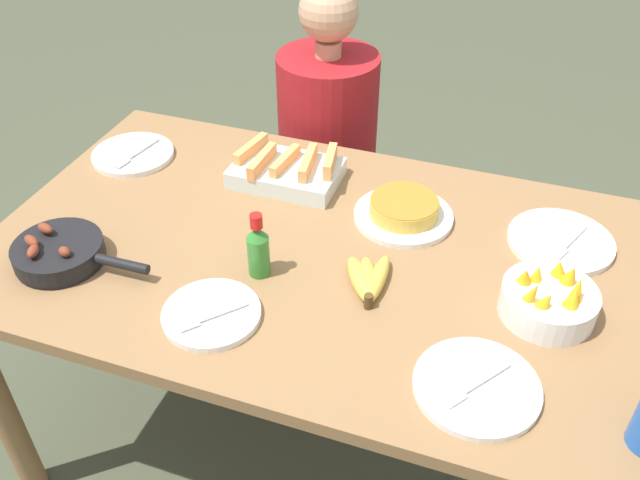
{
  "coord_description": "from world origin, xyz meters",
  "views": [
    {
      "loc": [
        0.42,
        -1.2,
        1.82
      ],
      "look_at": [
        0.0,
        0.0,
        0.8
      ],
      "focal_mm": 38.0,
      "sensor_mm": 36.0,
      "label": 1
    }
  ],
  "objects_px": {
    "empty_plate_far_left": "(212,314)",
    "hot_sauce_bottle": "(258,248)",
    "frittata_plate_center": "(404,211)",
    "melon_tray": "(287,171)",
    "empty_plate_near_front": "(477,387)",
    "empty_plate_far_right": "(133,154)",
    "person_figure": "(327,181)",
    "banana_bunch": "(368,280)",
    "empty_plate_mid_edge": "(561,241)",
    "fruit_bowl_mango": "(549,299)",
    "skillet": "(60,253)"
  },
  "relations": [
    {
      "from": "banana_bunch",
      "to": "melon_tray",
      "type": "xyz_separation_m",
      "value": [
        -0.33,
        0.34,
        0.01
      ]
    },
    {
      "from": "banana_bunch",
      "to": "frittata_plate_center",
      "type": "height_order",
      "value": "frittata_plate_center"
    },
    {
      "from": "empty_plate_far_right",
      "to": "person_figure",
      "type": "relative_size",
      "value": 0.2
    },
    {
      "from": "empty_plate_near_front",
      "to": "empty_plate_far_right",
      "type": "relative_size",
      "value": 1.05
    },
    {
      "from": "frittata_plate_center",
      "to": "melon_tray",
      "type": "bearing_deg",
      "value": 169.26
    },
    {
      "from": "empty_plate_far_right",
      "to": "hot_sauce_bottle",
      "type": "bearing_deg",
      "value": -32.29
    },
    {
      "from": "frittata_plate_center",
      "to": "empty_plate_near_front",
      "type": "height_order",
      "value": "frittata_plate_center"
    },
    {
      "from": "frittata_plate_center",
      "to": "empty_plate_far_right",
      "type": "distance_m",
      "value": 0.82
    },
    {
      "from": "frittata_plate_center",
      "to": "fruit_bowl_mango",
      "type": "relative_size",
      "value": 1.24
    },
    {
      "from": "empty_plate_far_right",
      "to": "person_figure",
      "type": "bearing_deg",
      "value": 46.85
    },
    {
      "from": "banana_bunch",
      "to": "empty_plate_far_left",
      "type": "height_order",
      "value": "banana_bunch"
    },
    {
      "from": "frittata_plate_center",
      "to": "empty_plate_far_right",
      "type": "bearing_deg",
      "value": 177.61
    },
    {
      "from": "empty_plate_near_front",
      "to": "person_figure",
      "type": "bearing_deg",
      "value": 122.81
    },
    {
      "from": "melon_tray",
      "to": "banana_bunch",
      "type": "bearing_deg",
      "value": -45.98
    },
    {
      "from": "empty_plate_near_front",
      "to": "melon_tray",
      "type": "bearing_deg",
      "value": 137.67
    },
    {
      "from": "empty_plate_far_left",
      "to": "hot_sauce_bottle",
      "type": "distance_m",
      "value": 0.18
    },
    {
      "from": "banana_bunch",
      "to": "empty_plate_mid_edge",
      "type": "xyz_separation_m",
      "value": [
        0.4,
        0.31,
        -0.01
      ]
    },
    {
      "from": "banana_bunch",
      "to": "hot_sauce_bottle",
      "type": "xyz_separation_m",
      "value": [
        -0.25,
        -0.04,
        0.05
      ]
    },
    {
      "from": "hot_sauce_bottle",
      "to": "empty_plate_near_front",
      "type": "bearing_deg",
      "value": -18.49
    },
    {
      "from": "banana_bunch",
      "to": "empty_plate_near_front",
      "type": "bearing_deg",
      "value": -37.39
    },
    {
      "from": "banana_bunch",
      "to": "empty_plate_far_right",
      "type": "height_order",
      "value": "banana_bunch"
    },
    {
      "from": "hot_sauce_bottle",
      "to": "banana_bunch",
      "type": "bearing_deg",
      "value": 8.4
    },
    {
      "from": "empty_plate_near_front",
      "to": "fruit_bowl_mango",
      "type": "height_order",
      "value": "fruit_bowl_mango"
    },
    {
      "from": "empty_plate_far_right",
      "to": "fruit_bowl_mango",
      "type": "height_order",
      "value": "fruit_bowl_mango"
    },
    {
      "from": "skillet",
      "to": "empty_plate_mid_edge",
      "type": "xyz_separation_m",
      "value": [
        1.11,
        0.46,
        -0.02
      ]
    },
    {
      "from": "empty_plate_far_right",
      "to": "person_figure",
      "type": "distance_m",
      "value": 0.71
    },
    {
      "from": "skillet",
      "to": "empty_plate_mid_edge",
      "type": "height_order",
      "value": "skillet"
    },
    {
      "from": "melon_tray",
      "to": "frittata_plate_center",
      "type": "relative_size",
      "value": 1.14
    },
    {
      "from": "empty_plate_near_front",
      "to": "empty_plate_far_right",
      "type": "bearing_deg",
      "value": 154.08
    },
    {
      "from": "empty_plate_near_front",
      "to": "fruit_bowl_mango",
      "type": "xyz_separation_m",
      "value": [
        0.11,
        0.26,
        0.03
      ]
    },
    {
      "from": "banana_bunch",
      "to": "empty_plate_near_front",
      "type": "height_order",
      "value": "banana_bunch"
    },
    {
      "from": "frittata_plate_center",
      "to": "empty_plate_far_right",
      "type": "height_order",
      "value": "frittata_plate_center"
    },
    {
      "from": "melon_tray",
      "to": "hot_sauce_bottle",
      "type": "height_order",
      "value": "hot_sauce_bottle"
    },
    {
      "from": "person_figure",
      "to": "empty_plate_far_left",
      "type": "bearing_deg",
      "value": -85.91
    },
    {
      "from": "fruit_bowl_mango",
      "to": "empty_plate_far_right",
      "type": "bearing_deg",
      "value": 167.37
    },
    {
      "from": "empty_plate_mid_edge",
      "to": "person_figure",
      "type": "distance_m",
      "value": 0.95
    },
    {
      "from": "melon_tray",
      "to": "person_figure",
      "type": "xyz_separation_m",
      "value": [
        -0.03,
        0.44,
        -0.32
      ]
    },
    {
      "from": "skillet",
      "to": "empty_plate_mid_edge",
      "type": "distance_m",
      "value": 1.21
    },
    {
      "from": "melon_tray",
      "to": "person_figure",
      "type": "bearing_deg",
      "value": 93.89
    },
    {
      "from": "frittata_plate_center",
      "to": "person_figure",
      "type": "height_order",
      "value": "person_figure"
    },
    {
      "from": "person_figure",
      "to": "banana_bunch",
      "type": "bearing_deg",
      "value": -65.18
    },
    {
      "from": "empty_plate_far_right",
      "to": "empty_plate_mid_edge",
      "type": "xyz_separation_m",
      "value": [
        1.21,
        -0.01,
        -0.0
      ]
    },
    {
      "from": "hot_sauce_bottle",
      "to": "person_figure",
      "type": "height_order",
      "value": "person_figure"
    },
    {
      "from": "melon_tray",
      "to": "fruit_bowl_mango",
      "type": "distance_m",
      "value": 0.78
    },
    {
      "from": "empty_plate_mid_edge",
      "to": "hot_sauce_bottle",
      "type": "bearing_deg",
      "value": -152.4
    },
    {
      "from": "empty_plate_far_left",
      "to": "fruit_bowl_mango",
      "type": "height_order",
      "value": "fruit_bowl_mango"
    },
    {
      "from": "empty_plate_near_front",
      "to": "fruit_bowl_mango",
      "type": "bearing_deg",
      "value": 67.27
    },
    {
      "from": "frittata_plate_center",
      "to": "empty_plate_far_left",
      "type": "bearing_deg",
      "value": -122.34
    },
    {
      "from": "hot_sauce_bottle",
      "to": "empty_plate_mid_edge",
      "type": "bearing_deg",
      "value": 27.6
    },
    {
      "from": "empty_plate_far_left",
      "to": "hot_sauce_bottle",
      "type": "height_order",
      "value": "hot_sauce_bottle"
    }
  ]
}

